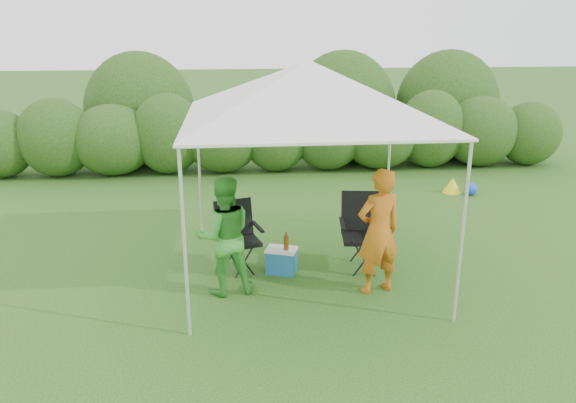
{
  "coord_description": "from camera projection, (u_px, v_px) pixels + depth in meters",
  "views": [
    {
      "loc": [
        -0.96,
        -6.5,
        3.28
      ],
      "look_at": [
        -0.28,
        0.4,
        1.05
      ],
      "focal_mm": 35.0,
      "sensor_mm": 36.0,
      "label": 1
    }
  ],
  "objects": [
    {
      "name": "ground",
      "position": [
        312.0,
        287.0,
        7.26
      ],
      "size": [
        70.0,
        70.0,
        0.0
      ],
      "primitive_type": "plane",
      "color": "#35631F"
    },
    {
      "name": "hedge",
      "position": [
        276.0,
        135.0,
        12.69
      ],
      "size": [
        13.54,
        1.53,
        1.8
      ],
      "color": "#2C5119",
      "rests_on": "ground"
    },
    {
      "name": "canopy",
      "position": [
        309.0,
        90.0,
        6.98
      ],
      "size": [
        3.1,
        3.1,
        2.83
      ],
      "color": "silver",
      "rests_on": "ground"
    },
    {
      "name": "chair_right",
      "position": [
        363.0,
        226.0,
        7.73
      ],
      "size": [
        0.71,
        0.65,
        1.05
      ],
      "rotation": [
        0.0,
        0.0,
        -0.13
      ],
      "color": "black",
      "rests_on": "ground"
    },
    {
      "name": "chair_left",
      "position": [
        237.0,
        231.0,
        7.69
      ],
      "size": [
        0.69,
        0.66,
        0.95
      ],
      "rotation": [
        0.0,
        0.0,
        0.28
      ],
      "color": "black",
      "rests_on": "ground"
    },
    {
      "name": "man",
      "position": [
        379.0,
        232.0,
        6.92
      ],
      "size": [
        0.67,
        0.54,
        1.61
      ],
      "primitive_type": "imported",
      "rotation": [
        0.0,
        0.0,
        3.43
      ],
      "color": "#BF6015",
      "rests_on": "ground"
    },
    {
      "name": "woman",
      "position": [
        224.0,
        236.0,
        6.92
      ],
      "size": [
        0.82,
        0.69,
        1.52
      ],
      "primitive_type": "imported",
      "rotation": [
        0.0,
        0.0,
        3.31
      ],
      "color": "green",
      "rests_on": "ground"
    },
    {
      "name": "cooler",
      "position": [
        282.0,
        260.0,
        7.65
      ],
      "size": [
        0.48,
        0.41,
        0.35
      ],
      "rotation": [
        0.0,
        0.0,
        -0.33
      ],
      "color": "#205E96",
      "rests_on": "ground"
    },
    {
      "name": "bottle",
      "position": [
        286.0,
        241.0,
        7.53
      ],
      "size": [
        0.07,
        0.07,
        0.26
      ],
      "primitive_type": "cylinder",
      "color": "#592D0C",
      "rests_on": "cooler"
    },
    {
      "name": "lawn_toy",
      "position": [
        457.0,
        186.0,
        11.19
      ],
      "size": [
        0.61,
        0.51,
        0.31
      ],
      "color": "yellow",
      "rests_on": "ground"
    }
  ]
}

